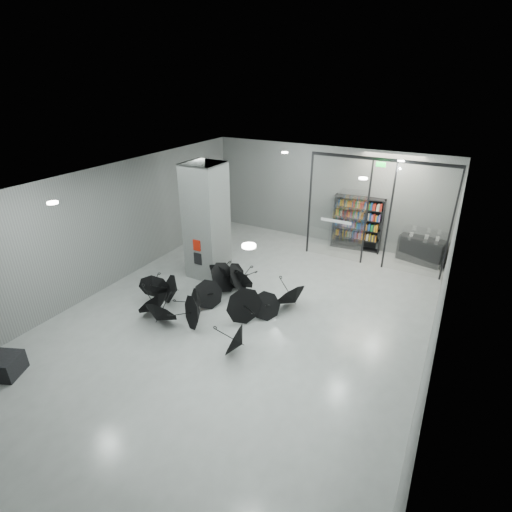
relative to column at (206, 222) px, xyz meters
The scene contains 9 objects.
room 3.31m from the column, 38.66° to the right, with size 14.00×14.02×4.01m.
column is the anchor object (origin of this frame).
fire_cabinet 0.90m from the column, 90.00° to the right, with size 0.28×0.04×0.38m, color #A50A07.
info_panel 1.31m from the column, 90.00° to the right, with size 0.30×0.03×0.42m, color black.
exit_sign 6.18m from the column, 33.96° to the left, with size 0.30×0.06×0.15m, color #0CE533.
glass_partition 6.02m from the column, 35.58° to the left, with size 5.06×0.08×4.00m.
bookshelf 6.29m from the column, 49.72° to the left, with size 1.99×0.40×2.19m, color black, non-canonical shape.
shop_counter 8.20m from the column, 35.52° to the left, with size 1.62×0.65×0.97m, color black.
umbrella_cluster 2.87m from the column, 50.73° to the right, with size 5.38×4.13×1.30m.
Camera 1 is at (4.88, -8.08, 6.54)m, focal length 27.02 mm.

